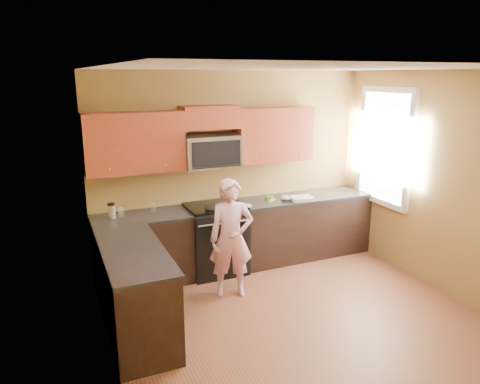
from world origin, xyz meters
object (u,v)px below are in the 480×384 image
microwave (211,167)px  butter_tub (269,201)px  woman (231,238)px  stove (216,238)px  frying_pan (214,211)px  travel_mug (112,218)px

microwave → butter_tub: (0.80, -0.14, -0.53)m
woman → stove: bearing=101.0°
woman → frying_pan: 0.50m
butter_tub → travel_mug: size_ratio=0.65×
microwave → butter_tub: bearing=-10.2°
microwave → stove: bearing=-90.0°
microwave → frying_pan: bearing=-105.5°
stove → microwave: size_ratio=1.25×
stove → frying_pan: frying_pan is taller
stove → woman: 0.75m
butter_tub → travel_mug: bearing=178.0°
microwave → woman: 1.10m
butter_tub → travel_mug: (-2.13, 0.08, 0.00)m
stove → butter_tub: 0.91m
woman → travel_mug: bearing=164.9°
stove → butter_tub: (0.80, -0.02, 0.45)m
woman → travel_mug: (-1.28, 0.76, 0.19)m
woman → butter_tub: 1.11m
microwave → butter_tub: size_ratio=6.18×
microwave → woman: bearing=-94.0°
woman → butter_tub: bearing=54.4°
microwave → travel_mug: (-1.34, -0.07, -0.53)m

